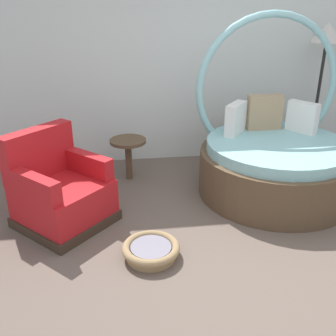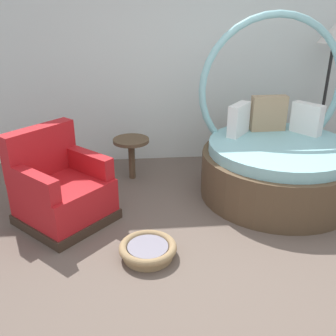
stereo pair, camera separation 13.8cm
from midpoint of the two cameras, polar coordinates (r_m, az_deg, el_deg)
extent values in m
cube|color=#66564C|center=(3.52, 10.03, -13.43)|extent=(8.00, 8.00, 0.02)
cube|color=silver|center=(5.24, 4.27, 17.63)|extent=(8.00, 0.12, 3.07)
cylinder|color=brown|center=(4.58, 16.59, -0.90)|extent=(1.71, 1.71, 0.52)
cylinder|color=#8CC6CC|center=(4.46, 17.06, 2.81)|extent=(1.57, 1.57, 0.12)
torus|color=#8CC6CC|center=(4.73, 15.81, 11.08)|extent=(1.71, 0.08, 1.71)
cube|color=white|center=(4.80, 20.54, 6.81)|extent=(0.31, 0.36, 0.36)
cube|color=tan|center=(4.78, 15.38, 7.76)|extent=(0.42, 0.13, 0.41)
cube|color=white|center=(4.55, 11.24, 7.01)|extent=(0.32, 0.36, 0.36)
cube|color=#38281E|center=(4.10, -13.73, -6.92)|extent=(1.13, 1.13, 0.10)
cube|color=red|center=(3.99, -14.04, -4.20)|extent=(1.07, 1.07, 0.34)
cube|color=red|center=(4.06, -17.34, 2.39)|extent=(0.64, 0.66, 0.50)
cube|color=red|center=(3.71, -18.32, -2.13)|extent=(0.58, 0.56, 0.22)
cube|color=red|center=(4.05, -10.90, 0.91)|extent=(0.58, 0.56, 0.22)
cylinder|color=#9E7F56|center=(3.50, -1.80, -12.48)|extent=(0.44, 0.44, 0.06)
torus|color=#9E7F56|center=(3.46, -1.81, -11.61)|extent=(0.51, 0.51, 0.07)
cylinder|color=gray|center=(3.46, -1.81, -11.75)|extent=(0.36, 0.36, 0.05)
cylinder|color=brown|center=(4.83, -4.53, 1.14)|extent=(0.08, 0.08, 0.48)
cylinder|color=brown|center=(4.74, -4.63, 4.04)|extent=(0.44, 0.44, 0.04)
cylinder|color=black|center=(5.82, 21.35, 1.17)|extent=(0.32, 0.32, 0.03)
cylinder|color=black|center=(5.59, 22.56, 8.65)|extent=(0.04, 0.04, 1.55)
cone|color=silver|center=(5.45, 24.09, 17.72)|extent=(0.40, 0.40, 0.24)
camera|label=1|loc=(0.07, -88.97, 0.46)|focal=41.46mm
camera|label=2|loc=(0.07, 91.03, -0.46)|focal=41.46mm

